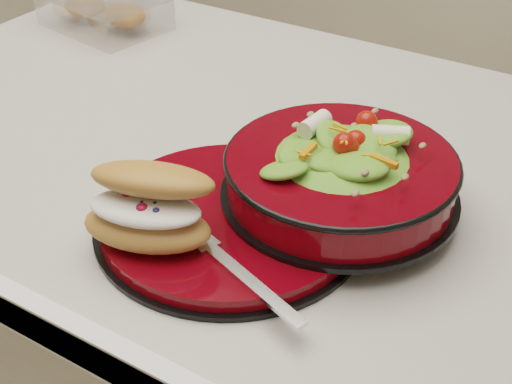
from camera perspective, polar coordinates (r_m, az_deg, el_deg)
The scene contains 5 objects.
dinner_plate at distance 0.75m, azimuth -2.08°, elevation -2.18°, with size 0.29×0.29×0.02m.
salad_bowl at distance 0.75m, azimuth 6.83°, elevation 2.04°, with size 0.26×0.26×0.11m.
croissant at distance 0.70m, azimuth -8.52°, elevation -1.21°, with size 0.15×0.12×0.08m.
fork at distance 0.67m, azimuth -1.64°, elevation -6.20°, with size 0.17×0.08×0.00m.
pastry_box at distance 1.27m, azimuth -12.13°, elevation 14.72°, with size 0.22×0.17×0.09m.
Camera 1 is at (0.38, -0.66, 1.36)m, focal length 50.00 mm.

